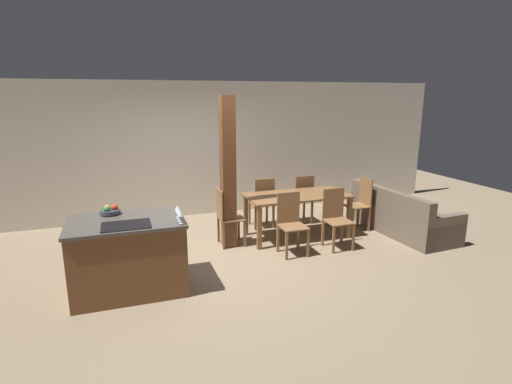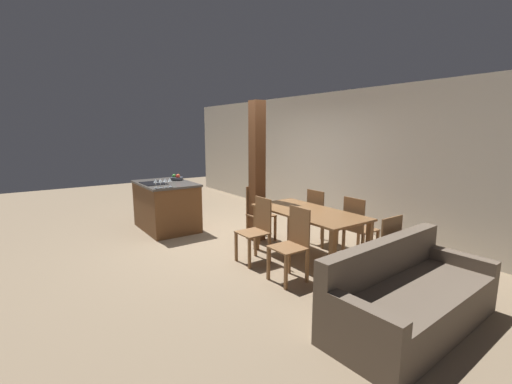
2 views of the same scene
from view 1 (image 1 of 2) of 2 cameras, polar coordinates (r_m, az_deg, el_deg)
ground_plane at (r=6.19m, az=-4.72°, el=-9.42°), size 16.00×16.00×0.00m
wall_back at (r=8.18m, az=-9.20°, el=5.96°), size 11.20×0.08×2.70m
kitchen_island at (r=5.32m, az=-17.75°, el=-8.59°), size 1.39×0.94×0.94m
fruit_bowl at (r=5.46m, az=-20.11°, el=-2.50°), size 0.25×0.25×0.12m
wine_glass_near at (r=4.79m, az=-10.72°, el=-3.08°), size 0.07×0.07×0.16m
wine_glass_middle at (r=4.87m, az=-10.87°, el=-2.80°), size 0.07×0.07×0.16m
wine_glass_far at (r=4.95m, az=-11.01°, el=-2.53°), size 0.07×0.07×0.16m
wine_glass_end at (r=5.04m, az=-11.15°, el=-2.27°), size 0.07×0.07×0.16m
dining_table at (r=6.93m, az=5.90°, el=-1.21°), size 1.77×0.85×0.76m
dining_chair_near_left at (r=6.25m, az=5.03°, el=-4.34°), size 0.40×0.40×0.95m
dining_chair_near_right at (r=6.60m, az=11.39°, el=-3.58°), size 0.40×0.40×0.95m
dining_chair_far_left at (r=7.40m, az=0.96°, el=-1.41°), size 0.40×0.40×0.95m
dining_chair_far_right at (r=7.70m, az=6.55°, el=-0.90°), size 0.40×0.40×0.95m
dining_chair_head_end at (r=6.56m, az=-4.23°, el=-3.44°), size 0.40×0.40×0.95m
dining_chair_foot_end at (r=7.57m, az=14.59°, el=-1.52°), size 0.40×0.40×0.95m
couch at (r=7.67m, az=19.98°, el=-3.44°), size 0.95×2.04×0.81m
timber_post at (r=6.34m, az=-4.02°, el=2.64°), size 0.22×0.22×2.43m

